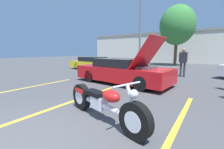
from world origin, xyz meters
name	(u,v)px	position (x,y,z in m)	size (l,w,h in m)	color
parking_stripe_foreground	(14,90)	(-4.17, 1.96, 0.00)	(0.12, 5.66, 0.01)	yellow
parking_stripe_middle	(62,105)	(-1.13, 1.96, 0.00)	(0.12, 5.66, 0.01)	yellow
parking_stripe_back	(171,138)	(1.91, 1.96, 0.00)	(0.12, 5.66, 0.01)	yellow
far_building	(194,46)	(0.00, 23.52, 2.34)	(32.00, 4.20, 4.40)	beige
light_pole	(141,27)	(-3.28, 12.49, 3.79)	(1.21, 0.28, 6.83)	slate
tree_background	(177,25)	(-1.13, 17.07, 4.35)	(3.66, 3.66, 6.47)	brown
motorcycle	(103,103)	(0.46, 1.85, 0.41)	(2.53, 0.96, 0.98)	black
show_car_hood_open	(122,71)	(-1.22, 5.62, 0.60)	(4.84, 2.23, 2.17)	red
parked_car_left_row	(94,63)	(-6.10, 9.11, 0.54)	(4.48, 2.14, 1.10)	yellow
spectator_midground	(183,60)	(0.89, 9.37, 1.05)	(0.52, 0.23, 1.75)	#333338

